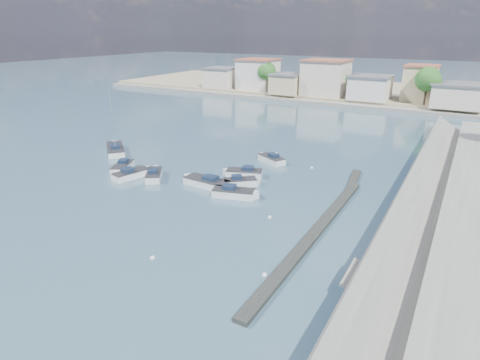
{
  "coord_description": "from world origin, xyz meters",
  "views": [
    {
      "loc": [
        16.65,
        -19.71,
        16.56
      ],
      "look_at": [
        -3.37,
        15.11,
        1.4
      ],
      "focal_mm": 30.0,
      "sensor_mm": 36.0,
      "label": 1
    }
  ],
  "objects_px": {
    "motorboat_a": "(154,175)",
    "motorboat_e": "(133,174)",
    "motorboat_c": "(205,182)",
    "motorboat_d": "(242,173)",
    "sailboat": "(115,149)",
    "motorboat_h": "(236,193)",
    "motorboat_g": "(122,168)",
    "motorboat_b": "(242,182)",
    "motorboat_f": "(270,159)"
  },
  "relations": [
    {
      "from": "motorboat_a",
      "to": "motorboat_e",
      "type": "xyz_separation_m",
      "value": [
        -2.32,
        -1.11,
        -0.0
      ]
    },
    {
      "from": "motorboat_c",
      "to": "motorboat_d",
      "type": "distance_m",
      "value": 5.2
    },
    {
      "from": "motorboat_a",
      "to": "sailboat",
      "type": "relative_size",
      "value": 0.48
    },
    {
      "from": "motorboat_c",
      "to": "motorboat_h",
      "type": "distance_m",
      "value": 4.84
    },
    {
      "from": "motorboat_g",
      "to": "sailboat",
      "type": "height_order",
      "value": "sailboat"
    },
    {
      "from": "motorboat_e",
      "to": "sailboat",
      "type": "distance_m",
      "value": 11.87
    },
    {
      "from": "motorboat_b",
      "to": "motorboat_d",
      "type": "distance_m",
      "value": 3.05
    },
    {
      "from": "motorboat_d",
      "to": "sailboat",
      "type": "bearing_deg",
      "value": -179.75
    },
    {
      "from": "motorboat_e",
      "to": "motorboat_f",
      "type": "bearing_deg",
      "value": 49.1
    },
    {
      "from": "motorboat_b",
      "to": "motorboat_f",
      "type": "distance_m",
      "value": 9.44
    },
    {
      "from": "motorboat_b",
      "to": "motorboat_c",
      "type": "distance_m",
      "value": 4.17
    },
    {
      "from": "motorboat_a",
      "to": "motorboat_c",
      "type": "xyz_separation_m",
      "value": [
        6.65,
        0.91,
        0.0
      ]
    },
    {
      "from": "motorboat_b",
      "to": "motorboat_g",
      "type": "bearing_deg",
      "value": -168.69
    },
    {
      "from": "sailboat",
      "to": "motorboat_d",
      "type": "bearing_deg",
      "value": 0.25
    },
    {
      "from": "motorboat_f",
      "to": "motorboat_a",
      "type": "bearing_deg",
      "value": -127.1
    },
    {
      "from": "motorboat_b",
      "to": "motorboat_e",
      "type": "xyz_separation_m",
      "value": [
        -12.62,
        -4.05,
        0.0
      ]
    },
    {
      "from": "motorboat_e",
      "to": "motorboat_f",
      "type": "relative_size",
      "value": 1.13
    },
    {
      "from": "motorboat_d",
      "to": "motorboat_f",
      "type": "distance_m",
      "value": 6.73
    },
    {
      "from": "motorboat_a",
      "to": "motorboat_b",
      "type": "xyz_separation_m",
      "value": [
        10.3,
        2.94,
        -0.0
      ]
    },
    {
      "from": "motorboat_d",
      "to": "motorboat_a",
      "type": "bearing_deg",
      "value": -147.57
    },
    {
      "from": "motorboat_g",
      "to": "motorboat_c",
      "type": "bearing_deg",
      "value": 5.12
    },
    {
      "from": "motorboat_e",
      "to": "motorboat_f",
      "type": "xyz_separation_m",
      "value": [
        11.65,
        13.44,
        -0.0
      ]
    },
    {
      "from": "motorboat_b",
      "to": "motorboat_e",
      "type": "distance_m",
      "value": 13.25
    },
    {
      "from": "motorboat_e",
      "to": "motorboat_a",
      "type": "bearing_deg",
      "value": 25.55
    },
    {
      "from": "motorboat_a",
      "to": "motorboat_e",
      "type": "relative_size",
      "value": 0.87
    },
    {
      "from": "motorboat_a",
      "to": "motorboat_h",
      "type": "relative_size",
      "value": 0.87
    },
    {
      "from": "motorboat_d",
      "to": "motorboat_h",
      "type": "distance_m",
      "value": 6.34
    },
    {
      "from": "motorboat_d",
      "to": "sailboat",
      "type": "distance_m",
      "value": 21.01
    },
    {
      "from": "motorboat_g",
      "to": "motorboat_a",
      "type": "bearing_deg",
      "value": 1.56
    },
    {
      "from": "motorboat_c",
      "to": "motorboat_g",
      "type": "bearing_deg",
      "value": -174.88
    },
    {
      "from": "motorboat_a",
      "to": "sailboat",
      "type": "xyz_separation_m",
      "value": [
        -12.16,
        5.53,
        0.03
      ]
    },
    {
      "from": "motorboat_g",
      "to": "motorboat_h",
      "type": "xyz_separation_m",
      "value": [
        16.48,
        -0.05,
        -0.0
      ]
    },
    {
      "from": "motorboat_d",
      "to": "motorboat_g",
      "type": "xyz_separation_m",
      "value": [
        -13.96,
        -5.76,
        0.0
      ]
    },
    {
      "from": "motorboat_c",
      "to": "motorboat_h",
      "type": "xyz_separation_m",
      "value": [
        4.72,
        -1.11,
        -0.0
      ]
    },
    {
      "from": "motorboat_d",
      "to": "motorboat_c",
      "type": "bearing_deg",
      "value": -115.03
    },
    {
      "from": "motorboat_b",
      "to": "motorboat_d",
      "type": "bearing_deg",
      "value": 118.41
    },
    {
      "from": "motorboat_d",
      "to": "motorboat_e",
      "type": "xyz_separation_m",
      "value": [
        -11.17,
        -6.73,
        0.0
      ]
    },
    {
      "from": "motorboat_d",
      "to": "sailboat",
      "type": "xyz_separation_m",
      "value": [
        -21.01,
        -0.09,
        0.03
      ]
    },
    {
      "from": "motorboat_c",
      "to": "sailboat",
      "type": "distance_m",
      "value": 19.37
    },
    {
      "from": "motorboat_b",
      "to": "motorboat_g",
      "type": "height_order",
      "value": "same"
    },
    {
      "from": "motorboat_c",
      "to": "sailboat",
      "type": "xyz_separation_m",
      "value": [
        -18.81,
        4.62,
        0.03
      ]
    },
    {
      "from": "motorboat_d",
      "to": "motorboat_e",
      "type": "height_order",
      "value": "same"
    },
    {
      "from": "motorboat_f",
      "to": "motorboat_d",
      "type": "bearing_deg",
      "value": -94.08
    },
    {
      "from": "motorboat_e",
      "to": "sailboat",
      "type": "relative_size",
      "value": 0.56
    },
    {
      "from": "motorboat_f",
      "to": "motorboat_g",
      "type": "bearing_deg",
      "value": -139.18
    },
    {
      "from": "motorboat_d",
      "to": "motorboat_e",
      "type": "bearing_deg",
      "value": -148.92
    },
    {
      "from": "motorboat_e",
      "to": "motorboat_c",
      "type": "bearing_deg",
      "value": 12.7
    },
    {
      "from": "motorboat_a",
      "to": "motorboat_c",
      "type": "distance_m",
      "value": 6.71
    },
    {
      "from": "motorboat_a",
      "to": "motorboat_g",
      "type": "xyz_separation_m",
      "value": [
        -5.11,
        -0.14,
        0.0
      ]
    },
    {
      "from": "motorboat_b",
      "to": "motorboat_h",
      "type": "distance_m",
      "value": 3.31
    }
  ]
}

